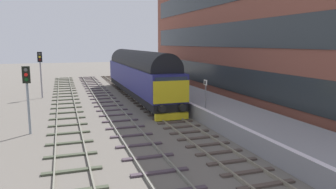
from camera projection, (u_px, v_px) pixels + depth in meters
The scene contains 10 objects.
ground_plane at pixel (164, 115), 24.02m from camera, with size 140.00×140.00×0.00m, color #655F57.
track_main at pixel (164, 114), 24.01m from camera, with size 2.50×60.00×0.15m.
track_adjacent_west at pixel (118, 118), 22.92m from camera, with size 2.50×60.00×0.15m.
track_adjacent_far_west at pixel (68, 121), 21.83m from camera, with size 2.50×60.00×0.15m.
station_platform at pixel (207, 106), 25.07m from camera, with size 4.00×44.00×1.01m.
diesel_locomotive at pixel (139, 73), 31.22m from camera, with size 2.74×20.15×4.68m.
signal_post_near at pixel (27, 91), 18.59m from camera, with size 0.44×0.22×4.06m.
signal_post_mid at pixel (40, 69), 30.99m from camera, with size 0.44×0.22×4.55m.
platform_number_sign at pixel (206, 89), 21.46m from camera, with size 0.10×0.44×1.93m.
waiting_passenger at pixel (178, 77), 31.75m from camera, with size 0.45×0.47×1.64m.
Camera 1 is at (-7.16, -22.34, 5.39)m, focal length 33.89 mm.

